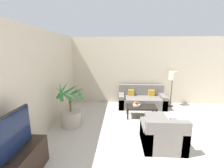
{
  "coord_description": "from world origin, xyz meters",
  "views": [
    {
      "loc": [
        -1.13,
        0.51,
        2.15
      ],
      "look_at": [
        -1.41,
        5.7,
        1.0
      ],
      "focal_mm": 24.0,
      "sensor_mm": 36.0,
      "label": 1
    }
  ],
  "objects_px": {
    "floor_lamp": "(173,78)",
    "apple_green": "(138,103)",
    "apple_red": "(137,103)",
    "orange_fruit": "(135,103)",
    "sofa_loveseat": "(142,100)",
    "fruit_bowl": "(137,105)",
    "ottoman": "(156,121)",
    "coffee_table": "(141,108)",
    "television": "(10,136)",
    "potted_palm": "(71,113)",
    "armchair": "(162,136)"
  },
  "relations": [
    {
      "from": "fruit_bowl",
      "to": "ottoman",
      "type": "relative_size",
      "value": 0.45
    },
    {
      "from": "floor_lamp",
      "to": "armchair",
      "type": "distance_m",
      "value": 2.95
    },
    {
      "from": "sofa_loveseat",
      "to": "orange_fruit",
      "type": "relative_size",
      "value": 24.45
    },
    {
      "from": "television",
      "to": "orange_fruit",
      "type": "relative_size",
      "value": 13.18
    },
    {
      "from": "floor_lamp",
      "to": "fruit_bowl",
      "type": "distance_m",
      "value": 1.91
    },
    {
      "from": "potted_palm",
      "to": "floor_lamp",
      "type": "relative_size",
      "value": 0.96
    },
    {
      "from": "fruit_bowl",
      "to": "apple_green",
      "type": "bearing_deg",
      "value": 35.89
    },
    {
      "from": "coffee_table",
      "to": "orange_fruit",
      "type": "height_order",
      "value": "orange_fruit"
    },
    {
      "from": "fruit_bowl",
      "to": "ottoman",
      "type": "xyz_separation_m",
      "value": [
        0.48,
        -0.72,
        -0.22
      ]
    },
    {
      "from": "sofa_loveseat",
      "to": "ottoman",
      "type": "distance_m",
      "value": 1.62
    },
    {
      "from": "floor_lamp",
      "to": "potted_palm",
      "type": "bearing_deg",
      "value": -152.73
    },
    {
      "from": "potted_palm",
      "to": "ottoman",
      "type": "relative_size",
      "value": 2.42
    },
    {
      "from": "floor_lamp",
      "to": "orange_fruit",
      "type": "distance_m",
      "value": 1.91
    },
    {
      "from": "ottoman",
      "to": "floor_lamp",
      "type": "bearing_deg",
      "value": 60.54
    },
    {
      "from": "apple_red",
      "to": "apple_green",
      "type": "relative_size",
      "value": 1.25
    },
    {
      "from": "coffee_table",
      "to": "television",
      "type": "bearing_deg",
      "value": -130.67
    },
    {
      "from": "coffee_table",
      "to": "orange_fruit",
      "type": "xyz_separation_m",
      "value": [
        -0.2,
        0.09,
        0.14
      ]
    },
    {
      "from": "apple_green",
      "to": "ottoman",
      "type": "height_order",
      "value": "apple_green"
    },
    {
      "from": "floor_lamp",
      "to": "fruit_bowl",
      "type": "xyz_separation_m",
      "value": [
        -1.45,
        -1.0,
        -0.76
      ]
    },
    {
      "from": "television",
      "to": "fruit_bowl",
      "type": "distance_m",
      "value": 3.61
    },
    {
      "from": "coffee_table",
      "to": "apple_green",
      "type": "bearing_deg",
      "value": 137.89
    },
    {
      "from": "potted_palm",
      "to": "fruit_bowl",
      "type": "height_order",
      "value": "potted_palm"
    },
    {
      "from": "floor_lamp",
      "to": "ottoman",
      "type": "relative_size",
      "value": 2.51
    },
    {
      "from": "fruit_bowl",
      "to": "apple_red",
      "type": "relative_size",
      "value": 2.94
    },
    {
      "from": "armchair",
      "to": "fruit_bowl",
      "type": "bearing_deg",
      "value": 104.42
    },
    {
      "from": "potted_palm",
      "to": "fruit_bowl",
      "type": "bearing_deg",
      "value": 21.2
    },
    {
      "from": "apple_red",
      "to": "apple_green",
      "type": "distance_m",
      "value": 0.09
    },
    {
      "from": "television",
      "to": "sofa_loveseat",
      "type": "relative_size",
      "value": 0.54
    },
    {
      "from": "television",
      "to": "sofa_loveseat",
      "type": "distance_m",
      "value": 4.51
    },
    {
      "from": "coffee_table",
      "to": "ottoman",
      "type": "distance_m",
      "value": 0.76
    },
    {
      "from": "television",
      "to": "ottoman",
      "type": "bearing_deg",
      "value": 37.75
    },
    {
      "from": "apple_green",
      "to": "orange_fruit",
      "type": "xyz_separation_m",
      "value": [
        -0.1,
        0.01,
        0.0
      ]
    },
    {
      "from": "television",
      "to": "apple_green",
      "type": "distance_m",
      "value": 3.66
    },
    {
      "from": "coffee_table",
      "to": "armchair",
      "type": "xyz_separation_m",
      "value": [
        0.27,
        -1.57,
        -0.06
      ]
    },
    {
      "from": "sofa_loveseat",
      "to": "coffee_table",
      "type": "relative_size",
      "value": 1.81
    },
    {
      "from": "television",
      "to": "floor_lamp",
      "type": "xyz_separation_m",
      "value": [
        3.66,
        3.8,
        0.27
      ]
    },
    {
      "from": "floor_lamp",
      "to": "coffee_table",
      "type": "bearing_deg",
      "value": -141.03
    },
    {
      "from": "fruit_bowl",
      "to": "orange_fruit",
      "type": "xyz_separation_m",
      "value": [
        -0.05,
        0.04,
        0.06
      ]
    },
    {
      "from": "apple_green",
      "to": "fruit_bowl",
      "type": "bearing_deg",
      "value": -144.11
    },
    {
      "from": "coffee_table",
      "to": "sofa_loveseat",
      "type": "bearing_deg",
      "value": 81.21
    },
    {
      "from": "coffee_table",
      "to": "apple_green",
      "type": "distance_m",
      "value": 0.19
    },
    {
      "from": "sofa_loveseat",
      "to": "fruit_bowl",
      "type": "bearing_deg",
      "value": -108.25
    },
    {
      "from": "fruit_bowl",
      "to": "apple_red",
      "type": "height_order",
      "value": "apple_red"
    },
    {
      "from": "floor_lamp",
      "to": "armchair",
      "type": "relative_size",
      "value": 1.55
    },
    {
      "from": "sofa_loveseat",
      "to": "coffee_table",
      "type": "height_order",
      "value": "sofa_loveseat"
    },
    {
      "from": "television",
      "to": "potted_palm",
      "type": "height_order",
      "value": "potted_palm"
    },
    {
      "from": "floor_lamp",
      "to": "apple_green",
      "type": "bearing_deg",
      "value": -145.44
    },
    {
      "from": "potted_palm",
      "to": "apple_red",
      "type": "height_order",
      "value": "potted_palm"
    },
    {
      "from": "floor_lamp",
      "to": "apple_red",
      "type": "distance_m",
      "value": 1.9
    },
    {
      "from": "coffee_table",
      "to": "armchair",
      "type": "distance_m",
      "value": 1.59
    }
  ]
}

